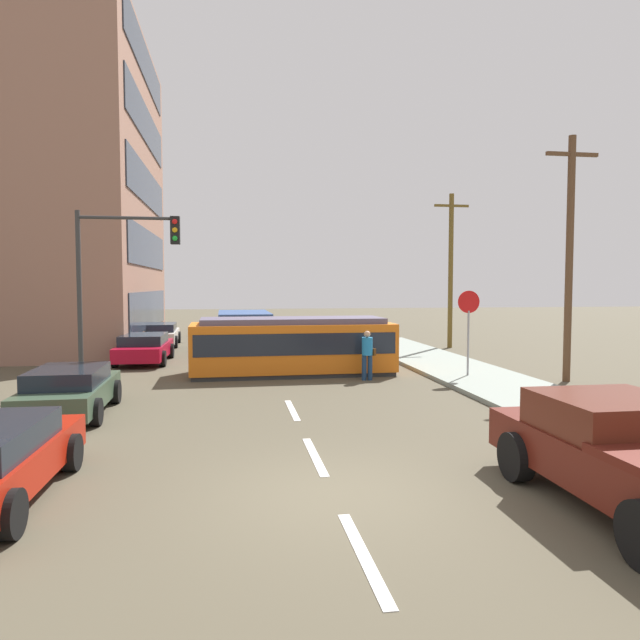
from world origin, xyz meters
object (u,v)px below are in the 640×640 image
Objects in this scene: pedestrian_crossing at (367,352)px; pickup_truck_parked at (634,456)px; parked_sedan_mid at (70,390)px; streetcar_tram at (292,345)px; parked_sedan_furthest at (160,334)px; stop_sign at (469,315)px; utility_pole_mid at (451,268)px; city_bus at (244,328)px; utility_pole_near at (569,254)px; traffic_light_mast at (119,266)px; parked_sedan_far at (144,348)px.

pickup_truck_parked is (1.06, -11.56, -0.15)m from pedestrian_crossing.
streetcar_tram is at bearing 43.17° from parked_sedan_mid.
parked_sedan_furthest is 1.58× the size of stop_sign.
utility_pole_mid is at bearing 39.96° from streetcar_tram.
utility_pole_near is at bearing -48.03° from city_bus.
parked_sedan_mid is at bearing -100.74° from traffic_light_mast.
utility_pole_mid reaches higher than pedestrian_crossing.
pickup_truck_parked is 1.10× the size of parked_sedan_far.
parked_sedan_furthest is 13.60m from traffic_light_mast.
city_bus reaches higher than parked_sedan_furthest.
streetcar_tram is 8.39m from parked_sedan_mid.
pickup_truck_parked is 14.33m from traffic_light_mast.
pickup_truck_parked is 0.92× the size of traffic_light_mast.
utility_pole_mid is (10.45, -1.09, 3.03)m from city_bus.
parked_sedan_mid is at bearing -138.70° from utility_pole_mid.
stop_sign is at bearing 78.09° from pickup_truck_parked.
pedestrian_crossing is 14.99m from parked_sedan_furthest.
streetcar_tram is 2.93m from pedestrian_crossing.
utility_pole_near reaches higher than parked_sedan_far.
parked_sedan_mid is 9.70m from parked_sedan_far.
utility_pole_mid is (14.40, 9.94, 0.31)m from traffic_light_mast.
utility_pole_near reaches higher than parked_sedan_furthest.
parked_sedan_far is 13.09m from stop_sign.
pickup_truck_parked is at bearing -62.08° from parked_sedan_far.
pickup_truck_parked is at bearing -117.84° from utility_pole_near.
utility_pole_near is (3.07, -0.92, 2.02)m from stop_sign.
parked_sedan_mid is at bearing -90.60° from parked_sedan_furthest.
city_bus is 1.09× the size of pickup_truck_parked.
pedestrian_crossing is 7.38m from utility_pole_near.
pedestrian_crossing is 0.31× the size of traffic_light_mast.
pedestrian_crossing is at bearing -36.50° from streetcar_tram.
stop_sign is at bearing -47.57° from parked_sedan_furthest.
parked_sedan_furthest is (-8.29, 12.48, -0.32)m from pedestrian_crossing.
pickup_truck_parked is (3.41, -13.30, -0.26)m from streetcar_tram.
traffic_light_mast reaches higher than parked_sedan_furthest.
utility_pole_near reaches higher than stop_sign.
parked_sedan_far is (-4.19, -4.59, -0.44)m from city_bus.
pickup_truck_parked is 1.17× the size of parked_sedan_mid.
streetcar_tram is 1.59× the size of parked_sedan_far.
pickup_truck_parked is at bearing -50.54° from traffic_light_mast.
utility_pole_near is (10.39, -11.55, 3.14)m from city_bus.
parked_sedan_mid is at bearing -107.73° from city_bus.
pedestrian_crossing is at bearing 25.27° from parked_sedan_mid.
parked_sedan_far is at bearing 87.77° from parked_sedan_mid.
utility_pole_near is 10.47m from utility_pole_mid.
parked_sedan_mid is 0.53× the size of utility_pole_near.
pedestrian_crossing reaches higher than pickup_truck_parked.
pedestrian_crossing reaches higher than parked_sedan_mid.
city_bus reaches higher than pickup_truck_parked.
city_bus is 0.70× the size of utility_pole_mid.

